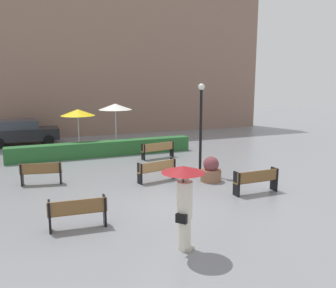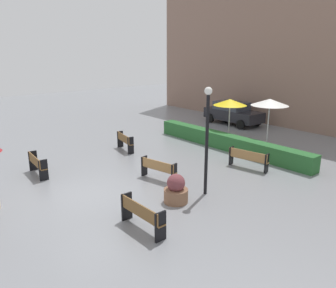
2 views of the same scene
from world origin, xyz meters
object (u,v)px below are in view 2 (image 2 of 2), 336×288
at_px(parked_car, 233,113).
at_px(bench_mid_center, 158,168).
at_px(bench_far_left, 125,141).
at_px(patio_umbrella_white, 270,102).
at_px(bench_back_row, 248,158).
at_px(patio_umbrella_yellow, 230,102).
at_px(bench_near_left, 37,164).
at_px(bench_near_right, 141,214).
at_px(lamp_post, 207,130).
at_px(planter_pot, 176,190).

bearing_deg(parked_car, bench_mid_center, -64.84).
height_order(bench_far_left, patio_umbrella_white, patio_umbrella_white).
xyz_separation_m(bench_back_row, patio_umbrella_yellow, (-3.63, 2.95, 1.76)).
bearing_deg(bench_near_left, bench_near_right, 6.55).
distance_m(bench_near_left, parked_car, 14.38).
height_order(bench_near_right, patio_umbrella_yellow, patio_umbrella_yellow).
xyz_separation_m(bench_near_right, lamp_post, (-0.61, 3.32, 1.89)).
bearing_deg(bench_near_right, lamp_post, 100.43).
xyz_separation_m(bench_near_right, parked_car, (-7.85, 13.57, 0.29)).
height_order(bench_back_row, parked_car, parked_car).
xyz_separation_m(bench_back_row, parked_car, (-6.53, 6.81, 0.31)).
height_order(bench_mid_center, planter_pot, planter_pot).
bearing_deg(bench_far_left, bench_near_left, -81.35).
xyz_separation_m(bench_near_left, lamp_post, (5.89, 4.06, 1.89)).
relative_size(bench_far_left, planter_pot, 1.55).
xyz_separation_m(bench_mid_center, patio_umbrella_yellow, (-2.13, 6.87, 1.76)).
bearing_deg(patio_umbrella_yellow, bench_far_left, -112.16).
distance_m(bench_mid_center, patio_umbrella_yellow, 7.40).
distance_m(bench_near_left, bench_back_row, 9.12).
distance_m(bench_near_left, patio_umbrella_yellow, 10.71).
bearing_deg(patio_umbrella_white, patio_umbrella_yellow, -167.25).
relative_size(patio_umbrella_white, parked_car, 0.63).
xyz_separation_m(bench_far_left, planter_pot, (6.46, -2.07, -0.09)).
relative_size(bench_far_left, lamp_post, 0.41).
bearing_deg(bench_near_right, bench_mid_center, 134.69).
relative_size(bench_near_left, patio_umbrella_yellow, 0.67).
distance_m(bench_near_right, bench_back_row, 6.89).
xyz_separation_m(lamp_post, patio_umbrella_yellow, (-4.33, 6.39, -0.14)).
distance_m(bench_mid_center, lamp_post, 2.95).
height_order(planter_pot, lamp_post, lamp_post).
xyz_separation_m(bench_far_left, parked_car, (-0.62, 9.48, 0.28)).
xyz_separation_m(bench_mid_center, parked_car, (-5.04, 10.72, 0.31)).
bearing_deg(planter_pot, bench_mid_center, 158.06).
xyz_separation_m(lamp_post, patio_umbrella_white, (-2.10, 6.90, 0.07)).
distance_m(bench_far_left, bench_near_right, 8.31).
bearing_deg(lamp_post, parked_car, 125.24).
relative_size(bench_far_left, bench_back_row, 0.86).
xyz_separation_m(bench_mid_center, bench_back_row, (1.49, 3.92, -0.00)).
bearing_deg(patio_umbrella_white, parked_car, 146.89).
distance_m(bench_near_left, lamp_post, 7.40).
relative_size(planter_pot, lamp_post, 0.26).
height_order(bench_far_left, bench_near_left, bench_far_left).
distance_m(bench_mid_center, bench_back_row, 4.19).
relative_size(bench_back_row, patio_umbrella_white, 0.70).
distance_m(bench_near_right, parked_car, 15.68).
relative_size(bench_near_left, parked_car, 0.39).
bearing_deg(bench_far_left, patio_umbrella_white, 53.55).
distance_m(bench_mid_center, bench_near_left, 5.14).
xyz_separation_m(bench_back_row, planter_pot, (0.54, -4.74, -0.06)).
bearing_deg(planter_pot, lamp_post, 82.73).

